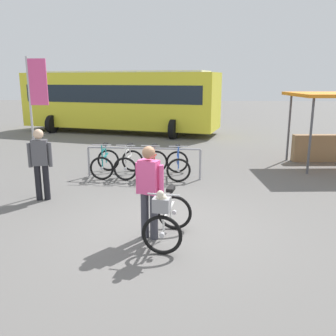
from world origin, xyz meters
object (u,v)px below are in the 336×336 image
Objects in this scene: featured_bicycle at (167,217)px; pedestrian_with_backpack at (41,160)px; racked_bike_teal at (105,163)px; racked_bike_blue at (178,165)px; racked_bike_white at (129,163)px; person_with_featured_bike at (149,188)px; market_stall at (336,121)px; banner_flag at (36,101)px; bus_distant at (119,98)px; racked_bike_red at (153,164)px.

featured_bicycle is 3.74m from pedestrian_with_backpack.
racked_bike_teal is 2.10m from racked_bike_blue.
racked_bike_blue is (1.40, -0.06, 0.00)m from racked_bike_white.
person_with_featured_bike is (1.74, -4.17, 0.54)m from racked_bike_teal.
racked_bike_teal is 0.35× the size of market_stall.
person_with_featured_bike is at bearing -75.83° from racked_bike_white.
featured_bicycle is 8.09m from market_stall.
racked_bike_blue is 0.35× the size of market_stall.
banner_flag reaches higher than market_stall.
racked_bike_blue is at bearing -69.34° from bus_distant.
racked_bike_blue is 0.70× the size of pedestrian_with_backpack.
market_stall is (4.99, 1.98, 1.03)m from racked_bike_blue.
bus_distant is (-1.89, 8.66, 1.37)m from racked_bike_white.
racked_bike_teal is 0.97× the size of racked_bike_red.
person_with_featured_bike is at bearing -131.38° from market_stall.
banner_flag is at bearing 112.05° from pedestrian_with_backpack.
racked_bike_teal is 0.11× the size of bus_distant.
racked_bike_teal and racked_bike_red have the same top height.
pedestrian_with_backpack is at bearing -67.95° from banner_flag.
pedestrian_with_backpack is at bearing 144.08° from person_with_featured_bike.
featured_bicycle is at bearing -75.97° from bus_distant.
racked_bike_white is 0.97× the size of racked_bike_red.
racked_bike_white and racked_bike_red have the same top height.
banner_flag is (-2.42, -1.98, 1.86)m from racked_bike_red.
racked_bike_red is at bearing 39.31° from banner_flag.
racked_bike_white is 0.69× the size of pedestrian_with_backpack.
banner_flag is (-1.02, -2.04, 1.86)m from racked_bike_teal.
racked_bike_white is at bearing 104.17° from person_with_featured_bike.
racked_bike_blue is 4.31m from featured_bicycle.
bus_distant is 10.68m from banner_flag.
racked_bike_teal is 0.69× the size of pedestrian_with_backpack.
pedestrian_with_backpack is (-2.34, -2.17, 0.57)m from racked_bike_red.
featured_bicycle reaches higher than racked_bike_white.
racked_bike_teal is 0.70m from racked_bike_white.
racked_bike_blue is at bearing 89.56° from featured_bicycle.
person_with_featured_bike is (-0.32, 0.23, 0.42)m from featured_bicycle.
racked_bike_white is 0.11× the size of bus_distant.
featured_bicycle is at bearing -64.85° from racked_bike_teal.
racked_bike_blue is 0.70× the size of person_with_featured_bike.
racked_bike_red is at bearing 94.82° from person_with_featured_bike.
racked_bike_teal is 1.00× the size of racked_bike_white.
market_stall is 9.04m from banner_flag.
market_stall is (8.27, -6.74, -0.35)m from bus_distant.
racked_bike_teal is 4.56m from person_with_featured_bike.
racked_bike_red is at bearing -161.07° from market_stall.
person_with_featured_bike reaches higher than racked_bike_blue.
racked_bike_red is at bearing 98.74° from featured_bicycle.
bus_distant reaches higher than market_stall.
banner_flag is (-1.72, -2.01, 1.86)m from racked_bike_white.
banner_flag is (0.17, -10.67, 0.49)m from bus_distant.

